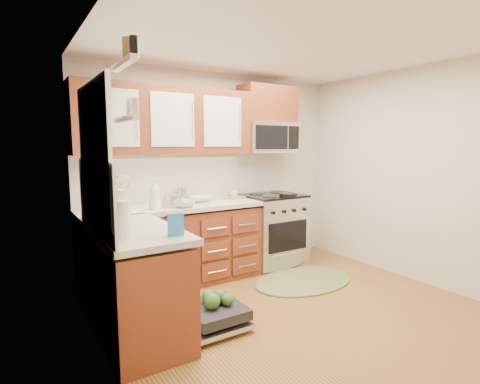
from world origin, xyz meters
TOP-DOWN VIEW (x-y plane):
  - floor at (0.00, 0.00)m, footprint 3.50×3.50m
  - ceiling at (0.00, 0.00)m, footprint 3.50×3.50m
  - wall_back at (0.00, 1.75)m, footprint 3.50×0.04m
  - wall_left at (-1.75, 0.00)m, footprint 0.04×3.50m
  - wall_right at (1.75, 0.00)m, footprint 0.04×3.50m
  - base_cabinet_back at (-0.73, 1.45)m, footprint 2.05×0.60m
  - base_cabinet_left at (-1.45, 0.52)m, footprint 0.60×1.25m
  - countertop_back at (-0.72, 1.44)m, footprint 2.07×0.64m
  - countertop_left at (-1.44, 0.53)m, footprint 0.64×1.27m
  - backsplash_back at (-0.73, 1.74)m, footprint 2.05×0.02m
  - backsplash_left at (-1.74, 0.52)m, footprint 0.02×1.25m
  - upper_cabinets at (-0.73, 1.57)m, footprint 2.05×0.35m
  - cabinet_over_mw at (0.68, 1.57)m, footprint 0.76×0.35m
  - range at (0.68, 1.43)m, footprint 0.76×0.64m
  - microwave at (0.68, 1.55)m, footprint 0.76×0.38m
  - sink at (-1.25, 1.42)m, footprint 0.62×0.50m
  - dishwasher at (-0.86, 0.30)m, footprint 0.70×0.60m
  - window at (-1.74, 0.50)m, footprint 0.03×1.05m
  - window_blind at (-1.71, 0.50)m, footprint 0.02×0.96m
  - shelf_upper at (-1.72, -0.35)m, footprint 0.04×0.40m
  - shelf_lower at (-1.72, -0.35)m, footprint 0.04×0.40m
  - rug at (0.59, 0.70)m, footprint 1.32×0.89m
  - skillet at (0.73, 1.18)m, footprint 0.29×0.29m
  - stock_pot at (-0.76, 1.37)m, footprint 0.25×0.25m
  - cutting_board at (0.18, 1.55)m, footprint 0.33×0.28m
  - canister at (-0.53, 1.63)m, footprint 0.12×0.12m
  - paper_towel_roll at (-1.60, 0.26)m, footprint 0.15×0.15m
  - mustard_bottle at (-1.62, 0.44)m, footprint 0.09×0.09m
  - red_bottle at (-1.62, 0.36)m, footprint 0.06×0.06m
  - wooden_box at (-1.55, 0.44)m, footprint 0.14×0.11m
  - blue_carton at (-1.25, 0.10)m, footprint 0.11×0.07m
  - bowl_a at (-0.34, 1.54)m, footprint 0.28×0.28m
  - bowl_b at (-0.67, 1.27)m, footprint 0.26×0.26m
  - cup at (0.20, 1.65)m, footprint 0.15×0.15m
  - soap_bottle_a at (-1.00, 1.27)m, footprint 0.14×0.14m
  - soap_bottle_b at (-1.55, 1.05)m, footprint 0.11×0.11m
  - soap_bottle_c at (-1.62, 0.91)m, footprint 0.15×0.15m

SIDE VIEW (x-z plane):
  - floor at x=0.00m, z-range 0.00..0.00m
  - rug at x=0.59m, z-range 0.00..0.02m
  - dishwasher at x=-0.86m, z-range 0.00..0.20m
  - base_cabinet_back at x=-0.73m, z-range 0.00..0.85m
  - base_cabinet_left at x=-1.45m, z-range 0.00..0.85m
  - range at x=0.68m, z-range 0.00..0.95m
  - sink at x=-1.25m, z-range 0.67..0.93m
  - countertop_back at x=-0.72m, z-range 0.88..0.93m
  - countertop_left at x=-1.44m, z-range 0.88..0.93m
  - cutting_board at x=0.18m, z-range 0.93..0.95m
  - bowl_a at x=-0.34m, z-range 0.93..0.99m
  - bowl_b at x=-0.67m, z-range 0.93..1.00m
  - cup at x=0.20m, z-range 0.93..1.02m
  - skillet at x=0.73m, z-range 0.95..0.99m
  - wooden_box at x=-1.55m, z-range 0.93..1.05m
  - stock_pot at x=-0.76m, z-range 0.93..1.05m
  - blue_carton at x=-1.25m, z-range 0.93..1.10m
  - canister at x=-0.53m, z-range 0.93..1.10m
  - soap_bottle_c at x=-1.62m, z-range 0.93..1.10m
  - soap_bottle_b at x=-1.55m, z-range 0.93..1.12m
  - red_bottle at x=-1.62m, z-range 0.93..1.14m
  - mustard_bottle at x=-1.62m, z-range 0.93..1.15m
  - paper_towel_roll at x=-1.60m, z-range 0.93..1.20m
  - soap_bottle_a at x=-1.00m, z-range 0.93..1.25m
  - backsplash_back at x=-0.73m, z-range 0.93..1.49m
  - backsplash_left at x=-1.74m, z-range 0.93..1.49m
  - wall_back at x=0.00m, z-range 0.00..2.50m
  - wall_left at x=-1.75m, z-range 0.00..2.50m
  - wall_right at x=1.75m, z-range 0.00..2.50m
  - window at x=-1.74m, z-range 1.02..2.08m
  - microwave at x=0.68m, z-range 1.50..1.90m
  - shelf_lower at x=-1.72m, z-range 1.74..1.76m
  - upper_cabinets at x=-0.73m, z-range 1.50..2.25m
  - window_blind at x=-1.71m, z-range 1.68..2.08m
  - shelf_upper at x=-1.72m, z-range 2.03..2.06m
  - cabinet_over_mw at x=0.68m, z-range 1.90..2.37m
  - ceiling at x=0.00m, z-range 2.50..2.50m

